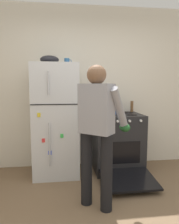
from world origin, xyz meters
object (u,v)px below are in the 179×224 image
red_pot (109,111)px  mixing_bowl (50,60)px  refrigerator (56,120)px  pepper_mill (132,106)px  coffee_mug (67,61)px  person_cook (98,125)px  stove_range (118,143)px

red_pot → mixing_bowl: 1.19m
red_pot → refrigerator: bearing=176.5°
refrigerator → pepper_mill: (1.28, 0.20, 0.18)m
refrigerator → coffee_mug: bearing=15.4°
coffee_mug → mixing_bowl: 0.27m
refrigerator → person_cook: bearing=-64.3°
pepper_mill → mixing_bowl: mixing_bowl is taller
stove_range → coffee_mug: size_ratio=11.01×
red_pot → mixing_bowl: mixing_bowl is taller
refrigerator → red_pot: size_ratio=5.05×
refrigerator → stove_range: refrigerator is taller
red_pot → pepper_mill: 0.52m
red_pot → pepper_mill: size_ratio=1.80×
stove_range → pepper_mill: pepper_mill is taller
coffee_mug → refrigerator: bearing=-164.6°
mixing_bowl → coffee_mug: bearing=10.8°
refrigerator → coffee_mug: (0.18, 0.05, 0.90)m
refrigerator → red_pot: (0.82, -0.05, 0.14)m
stove_range → red_pot: size_ratio=3.66×
person_cook → mixing_bowl: size_ratio=5.69×
person_cook → coffee_mug: 1.36m
pepper_mill → red_pot: bearing=-151.5°
red_pot → stove_range: bearing=11.3°
refrigerator → person_cook: (0.48, -1.01, 0.10)m
pepper_mill → mixing_bowl: 1.56m
mixing_bowl → refrigerator: bearing=-0.2°
refrigerator → mixing_bowl: bearing=179.8°
person_cook → red_pot: 1.02m
stove_range → mixing_bowl: (-1.06, 0.02, 1.31)m
refrigerator → pepper_mill: bearing=8.9°
coffee_mug → mixing_bowl: bearing=-169.2°
refrigerator → coffee_mug: size_ratio=15.21×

